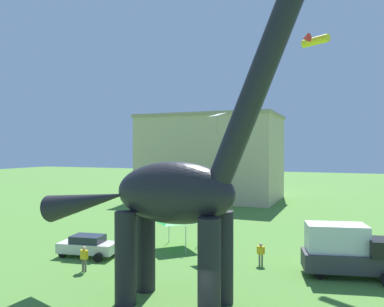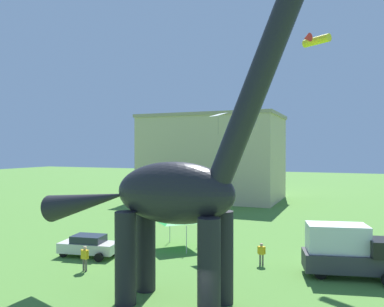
% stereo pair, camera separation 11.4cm
% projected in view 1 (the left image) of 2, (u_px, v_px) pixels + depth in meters
% --- Properties ---
extents(dinosaur_sculpture, '(14.94, 3.17, 15.62)m').
position_uv_depth(dinosaur_sculpture, '(173.00, 193.00, 19.33)').
color(dinosaur_sculpture, black).
rests_on(dinosaur_sculpture, ground_plane).
extents(parked_sedan_left, '(4.43, 2.44, 1.55)m').
position_uv_depth(parked_sedan_left, '(88.00, 245.00, 27.84)').
color(parked_sedan_left, silver).
rests_on(parked_sedan_left, ground_plane).
extents(parked_box_truck, '(5.94, 3.35, 3.20)m').
position_uv_depth(parked_box_truck, '(348.00, 250.00, 23.40)').
color(parked_box_truck, '#38383D').
rests_on(parked_box_truck, ground_plane).
extents(person_watching_child, '(0.56, 0.25, 1.50)m').
position_uv_depth(person_watching_child, '(261.00, 252.00, 25.74)').
color(person_watching_child, '#6B6056').
rests_on(person_watching_child, ground_plane).
extents(person_strolling_adult, '(0.61, 0.27, 1.62)m').
position_uv_depth(person_strolling_adult, '(84.00, 256.00, 24.40)').
color(person_strolling_adult, '#6B6056').
rests_on(person_strolling_adult, ground_plane).
extents(festival_canopy_tent, '(3.15, 3.15, 3.00)m').
position_uv_depth(festival_canopy_tent, '(177.00, 216.00, 30.34)').
color(festival_canopy_tent, '#B2B2B7').
rests_on(festival_canopy_tent, ground_plane).
extents(kite_trailing, '(1.75, 1.68, 1.78)m').
position_uv_depth(kite_trailing, '(217.00, 115.00, 32.46)').
color(kite_trailing, white).
extents(kite_drifting, '(2.30, 2.37, 0.67)m').
position_uv_depth(kite_drifting, '(313.00, 40.00, 30.30)').
color(kite_drifting, yellow).
extents(background_building_block, '(21.22, 13.45, 13.21)m').
position_uv_depth(background_building_block, '(211.00, 157.00, 60.40)').
color(background_building_block, '#CCB78E').
rests_on(background_building_block, ground_plane).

